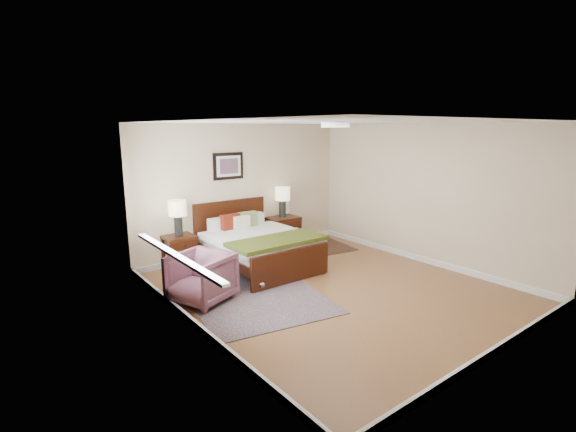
% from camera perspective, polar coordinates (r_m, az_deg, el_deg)
% --- Properties ---
extents(floor, '(5.00, 5.00, 0.00)m').
position_cam_1_polar(floor, '(6.54, 5.97, -9.81)').
color(floor, brown).
rests_on(floor, ground).
extents(back_wall, '(4.50, 0.04, 2.50)m').
position_cam_1_polar(back_wall, '(8.15, -6.01, 3.66)').
color(back_wall, beige).
rests_on(back_wall, ground).
extents(front_wall, '(4.50, 0.04, 2.50)m').
position_cam_1_polar(front_wall, '(4.75, 27.53, -3.64)').
color(front_wall, beige).
rests_on(front_wall, ground).
extents(left_wall, '(0.04, 5.00, 2.50)m').
position_cam_1_polar(left_wall, '(4.94, -13.06, -2.02)').
color(left_wall, beige).
rests_on(left_wall, ground).
extents(right_wall, '(0.04, 5.00, 2.50)m').
position_cam_1_polar(right_wall, '(7.89, 18.16, 2.86)').
color(right_wall, beige).
rests_on(right_wall, ground).
extents(ceiling, '(4.50, 5.00, 0.02)m').
position_cam_1_polar(ceiling, '(6.07, 6.50, 12.67)').
color(ceiling, white).
rests_on(ceiling, back_wall).
extents(window, '(0.11, 2.72, 1.32)m').
position_cam_1_polar(window, '(5.56, -15.63, 0.73)').
color(window, silver).
rests_on(window, left_wall).
extents(door, '(0.06, 1.00, 2.18)m').
position_cam_1_polar(door, '(3.56, -0.56, -10.28)').
color(door, silver).
rests_on(door, ground).
extents(ceil_fixture, '(0.44, 0.44, 0.08)m').
position_cam_1_polar(ceil_fixture, '(6.07, 6.49, 12.34)').
color(ceil_fixture, white).
rests_on(ceil_fixture, ceiling).
extents(bed, '(1.63, 1.96, 1.06)m').
position_cam_1_polar(bed, '(7.32, -4.26, -3.34)').
color(bed, '#371708').
rests_on(bed, ground).
extents(wall_art, '(0.62, 0.05, 0.50)m').
position_cam_1_polar(wall_art, '(7.89, -8.15, 6.77)').
color(wall_art, black).
rests_on(wall_art, back_wall).
extents(nightstand_left, '(0.50, 0.45, 0.60)m').
position_cam_1_polar(nightstand_left, '(7.43, -14.58, -3.57)').
color(nightstand_left, '#371708').
rests_on(nightstand_left, ground).
extents(nightstand_right, '(0.64, 0.48, 0.64)m').
position_cam_1_polar(nightstand_right, '(8.53, -0.69, -1.76)').
color(nightstand_right, '#371708').
rests_on(nightstand_right, ground).
extents(lamp_left, '(0.30, 0.30, 0.61)m').
position_cam_1_polar(lamp_left, '(7.33, -14.86, 0.55)').
color(lamp_left, black).
rests_on(lamp_left, nightstand_left).
extents(lamp_right, '(0.30, 0.30, 0.61)m').
position_cam_1_polar(lamp_right, '(8.41, -0.76, 2.63)').
color(lamp_right, black).
rests_on(lamp_right, nightstand_right).
extents(armchair, '(1.00, 0.99, 0.71)m').
position_cam_1_polar(armchair, '(6.04, -11.80, -8.27)').
color(armchair, brown).
rests_on(armchair, ground).
extents(rug_persian, '(2.26, 2.87, 0.01)m').
position_cam_1_polar(rug_persian, '(6.38, -5.22, -10.31)').
color(rug_persian, '#0C1A3E').
rests_on(rug_persian, ground).
extents(rug_navy, '(0.96, 1.29, 0.01)m').
position_cam_1_polar(rug_navy, '(8.78, 5.28, -4.02)').
color(rug_navy, black).
rests_on(rug_navy, ground).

